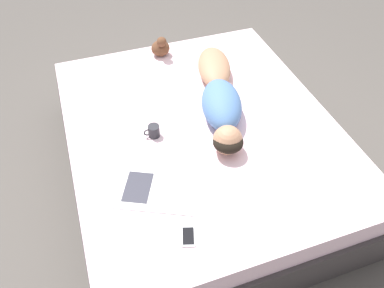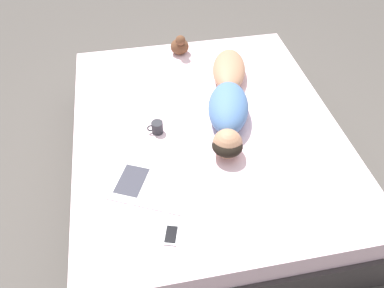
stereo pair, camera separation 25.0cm
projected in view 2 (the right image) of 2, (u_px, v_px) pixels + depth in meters
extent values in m
plane|color=#4C4742|center=(204.00, 172.00, 3.10)|extent=(12.00, 12.00, 0.00)
cube|color=#383333|center=(205.00, 158.00, 2.97)|extent=(1.94, 2.30, 0.36)
cube|color=silver|center=(206.00, 134.00, 2.77)|extent=(1.88, 2.24, 0.19)
ellipsoid|color=#A37556|center=(229.00, 69.00, 3.04)|extent=(0.40, 0.59, 0.16)
ellipsoid|color=#476B9E|center=(228.00, 107.00, 2.67)|extent=(0.42, 0.59, 0.22)
ellipsoid|color=black|center=(227.00, 146.00, 2.41)|extent=(0.24, 0.24, 0.11)
sphere|color=#A37556|center=(227.00, 144.00, 2.44)|extent=(0.20, 0.20, 0.20)
cube|color=white|center=(169.00, 189.00, 2.30)|extent=(0.37, 0.41, 0.01)
cube|color=white|center=(132.00, 181.00, 2.34)|extent=(0.37, 0.41, 0.01)
cube|color=#2D2D38|center=(132.00, 180.00, 2.34)|extent=(0.24, 0.28, 0.00)
cylinder|color=#232328|center=(157.00, 127.00, 2.62)|extent=(0.08, 0.08, 0.09)
cylinder|color=black|center=(157.00, 123.00, 2.59)|extent=(0.07, 0.07, 0.01)
torus|color=#232328|center=(151.00, 128.00, 2.62)|extent=(0.06, 0.01, 0.06)
cube|color=silver|center=(171.00, 235.00, 2.08)|extent=(0.11, 0.15, 0.01)
cube|color=black|center=(171.00, 234.00, 2.08)|extent=(0.09, 0.12, 0.00)
ellipsoid|color=brown|center=(180.00, 47.00, 3.30)|extent=(0.16, 0.15, 0.14)
sphere|color=brown|center=(180.00, 40.00, 3.20)|extent=(0.09, 0.09, 0.09)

